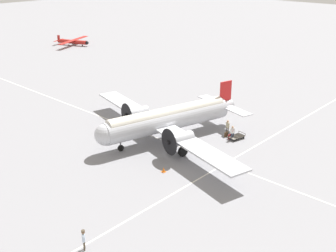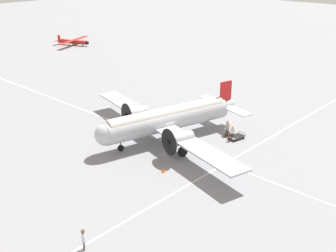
{
  "view_description": "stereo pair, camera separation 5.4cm",
  "coord_description": "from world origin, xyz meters",
  "px_view_note": "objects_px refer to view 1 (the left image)",
  "views": [
    {
      "loc": [
        -32.31,
        -29.78,
        19.52
      ],
      "look_at": [
        0.0,
        0.0,
        1.57
      ],
      "focal_mm": 45.0,
      "sensor_mm": 36.0,
      "label": 1
    },
    {
      "loc": [
        -32.28,
        -29.82,
        19.52
      ],
      "look_at": [
        0.0,
        0.0,
        1.57
      ],
      "focal_mm": 45.0,
      "sensor_mm": 36.0,
      "label": 2
    }
  ],
  "objects_px": {
    "passenger_boarding": "(228,126)",
    "ramp_agent": "(232,131)",
    "airliner_main": "(165,120)",
    "traffic_cone": "(164,170)",
    "suitcase_upright_spare": "(230,137)",
    "suitcase_near_door": "(226,134)",
    "baggage_cart": "(236,136)",
    "light_aircraft_distant": "(73,42)",
    "crew_foreground": "(84,238)"
  },
  "relations": [
    {
      "from": "baggage_cart",
      "to": "traffic_cone",
      "type": "xyz_separation_m",
      "value": [
        -11.43,
        0.68,
        -0.04
      ]
    },
    {
      "from": "airliner_main",
      "to": "ramp_agent",
      "type": "relative_size",
      "value": 15.96
    },
    {
      "from": "ramp_agent",
      "to": "traffic_cone",
      "type": "xyz_separation_m",
      "value": [
        -10.88,
        0.46,
        -0.79
      ]
    },
    {
      "from": "suitcase_upright_spare",
      "to": "traffic_cone",
      "type": "height_order",
      "value": "suitcase_upright_spare"
    },
    {
      "from": "suitcase_upright_spare",
      "to": "crew_foreground",
      "type": "bearing_deg",
      "value": -171.08
    },
    {
      "from": "passenger_boarding",
      "to": "baggage_cart",
      "type": "height_order",
      "value": "passenger_boarding"
    },
    {
      "from": "ramp_agent",
      "to": "baggage_cart",
      "type": "xyz_separation_m",
      "value": [
        0.55,
        -0.22,
        -0.75
      ]
    },
    {
      "from": "ramp_agent",
      "to": "traffic_cone",
      "type": "bearing_deg",
      "value": 23.54
    },
    {
      "from": "passenger_boarding",
      "to": "ramp_agent",
      "type": "xyz_separation_m",
      "value": [
        -0.87,
        -1.28,
        -0.07
      ]
    },
    {
      "from": "suitcase_upright_spare",
      "to": "passenger_boarding",
      "type": "bearing_deg",
      "value": 48.53
    },
    {
      "from": "suitcase_upright_spare",
      "to": "light_aircraft_distant",
      "type": "xyz_separation_m",
      "value": [
        19.61,
        57.49,
        0.59
      ]
    },
    {
      "from": "baggage_cart",
      "to": "light_aircraft_distant",
      "type": "distance_m",
      "value": 61.1
    },
    {
      "from": "ramp_agent",
      "to": "suitcase_near_door",
      "type": "bearing_deg",
      "value": -76.45
    },
    {
      "from": "traffic_cone",
      "to": "baggage_cart",
      "type": "bearing_deg",
      "value": -3.41
    },
    {
      "from": "light_aircraft_distant",
      "to": "traffic_cone",
      "type": "relative_size",
      "value": 21.18
    },
    {
      "from": "light_aircraft_distant",
      "to": "traffic_cone",
      "type": "bearing_deg",
      "value": -50.44
    },
    {
      "from": "suitcase_upright_spare",
      "to": "baggage_cart",
      "type": "relative_size",
      "value": 0.28
    },
    {
      "from": "crew_foreground",
      "to": "ramp_agent",
      "type": "relative_size",
      "value": 0.98
    },
    {
      "from": "suitcase_near_door",
      "to": "airliner_main",
      "type": "bearing_deg",
      "value": 139.14
    },
    {
      "from": "baggage_cart",
      "to": "suitcase_near_door",
      "type": "bearing_deg",
      "value": -64.3
    },
    {
      "from": "crew_foreground",
      "to": "suitcase_upright_spare",
      "type": "distance_m",
      "value": 23.45
    },
    {
      "from": "passenger_boarding",
      "to": "light_aircraft_distant",
      "type": "bearing_deg",
      "value": 176.7
    },
    {
      "from": "light_aircraft_distant",
      "to": "baggage_cart",
      "type": "bearing_deg",
      "value": -40.63
    },
    {
      "from": "passenger_boarding",
      "to": "ramp_agent",
      "type": "height_order",
      "value": "passenger_boarding"
    },
    {
      "from": "airliner_main",
      "to": "ramp_agent",
      "type": "xyz_separation_m",
      "value": [
        5.14,
        -5.62,
        -1.4
      ]
    },
    {
      "from": "baggage_cart",
      "to": "traffic_cone",
      "type": "bearing_deg",
      "value": 6.79
    },
    {
      "from": "traffic_cone",
      "to": "suitcase_near_door",
      "type": "bearing_deg",
      "value": 2.71
    },
    {
      "from": "light_aircraft_distant",
      "to": "traffic_cone",
      "type": "xyz_separation_m",
      "value": [
        -30.51,
        -57.35,
        -0.63
      ]
    },
    {
      "from": "airliner_main",
      "to": "ramp_agent",
      "type": "bearing_deg",
      "value": 147.02
    },
    {
      "from": "suitcase_upright_spare",
      "to": "traffic_cone",
      "type": "xyz_separation_m",
      "value": [
        -10.9,
        0.13,
        -0.04
      ]
    },
    {
      "from": "passenger_boarding",
      "to": "airliner_main",
      "type": "bearing_deg",
      "value": -110.75
    },
    {
      "from": "ramp_agent",
      "to": "crew_foreground",
      "type": "bearing_deg",
      "value": 34.1
    },
    {
      "from": "ramp_agent",
      "to": "light_aircraft_distant",
      "type": "height_order",
      "value": "light_aircraft_distant"
    },
    {
      "from": "light_aircraft_distant",
      "to": "suitcase_near_door",
      "type": "bearing_deg",
      "value": -41.29
    },
    {
      "from": "crew_foreground",
      "to": "light_aircraft_distant",
      "type": "relative_size",
      "value": 0.15
    },
    {
      "from": "traffic_cone",
      "to": "crew_foreground",
      "type": "bearing_deg",
      "value": -162.9
    },
    {
      "from": "suitcase_near_door",
      "to": "baggage_cart",
      "type": "relative_size",
      "value": 0.3
    },
    {
      "from": "ramp_agent",
      "to": "traffic_cone",
      "type": "relative_size",
      "value": 3.32
    },
    {
      "from": "crew_foreground",
      "to": "suitcase_upright_spare",
      "type": "relative_size",
      "value": 2.85
    },
    {
      "from": "airliner_main",
      "to": "traffic_cone",
      "type": "relative_size",
      "value": 53.04
    },
    {
      "from": "passenger_boarding",
      "to": "traffic_cone",
      "type": "bearing_deg",
      "value": -70.94
    },
    {
      "from": "crew_foreground",
      "to": "suitcase_near_door",
      "type": "distance_m",
      "value": 23.75
    },
    {
      "from": "suitcase_upright_spare",
      "to": "traffic_cone",
      "type": "relative_size",
      "value": 1.14
    },
    {
      "from": "passenger_boarding",
      "to": "ramp_agent",
      "type": "distance_m",
      "value": 1.55
    },
    {
      "from": "airliner_main",
      "to": "suitcase_near_door",
      "type": "distance_m",
      "value": 7.39
    },
    {
      "from": "traffic_cone",
      "to": "ramp_agent",
      "type": "bearing_deg",
      "value": -2.43
    },
    {
      "from": "suitcase_near_door",
      "to": "traffic_cone",
      "type": "relative_size",
      "value": 1.21
    },
    {
      "from": "crew_foreground",
      "to": "ramp_agent",
      "type": "bearing_deg",
      "value": -41.32
    },
    {
      "from": "crew_foreground",
      "to": "baggage_cart",
      "type": "height_order",
      "value": "crew_foreground"
    },
    {
      "from": "passenger_boarding",
      "to": "suitcase_upright_spare",
      "type": "distance_m",
      "value": 1.52
    }
  ]
}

